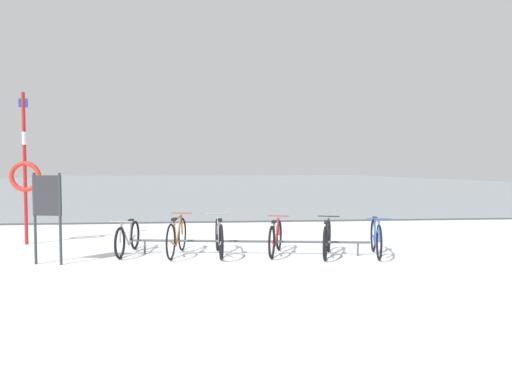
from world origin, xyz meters
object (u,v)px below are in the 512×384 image
Objects in this scene: info_sign at (47,204)px; rescue_post at (25,172)px; bicycle_2 at (219,237)px; bicycle_3 at (276,237)px; bicycle_4 at (327,239)px; bicycle_1 at (177,237)px; bicycle_0 at (128,238)px; bicycle_5 at (376,238)px.

info_sign is 2.82m from rescue_post.
bicycle_2 is 1.10× the size of bicycle_3.
rescue_post is at bearing 162.34° from bicycle_3.
bicycle_4 is at bearing -16.16° from bicycle_3.
info_sign reaches higher than bicycle_4.
info_sign is at bearing -172.00° from bicycle_3.
bicycle_2 is (0.87, -0.10, -0.01)m from bicycle_1.
bicycle_4 is at bearing -8.23° from bicycle_2.
bicycle_3 is 1.07m from bicycle_4.
bicycle_1 is 0.88m from bicycle_2.
bicycle_1 is at bearing 172.19° from bicycle_4.
rescue_post is at bearing 150.75° from bicycle_0.
bicycle_4 is 1.01m from bicycle_5.
bicycle_3 is 6.13m from rescue_post.
bicycle_1 reaches higher than bicycle_5.
bicycle_1 is 0.49× the size of rescue_post.
bicycle_4 reaches higher than bicycle_3.
bicycle_2 is at bearing -21.64° from rescue_post.
bicycle_4 is (2.20, -0.32, -0.02)m from bicycle_2.
bicycle_1 is at bearing 17.67° from info_sign.
bicycle_0 is 0.48× the size of rescue_post.
bicycle_3 is (1.18, -0.02, -0.02)m from bicycle_2.
bicycle_3 is (2.05, -0.12, -0.03)m from bicycle_1.
bicycle_2 reaches higher than bicycle_3.
info_sign is (-2.32, -0.74, 0.76)m from bicycle_1.
rescue_post reaches higher than bicycle_1.
bicycle_1 reaches higher than bicycle_0.
rescue_post is at bearing 162.57° from bicycle_4.
bicycle_1 is 1.10× the size of bicycle_3.
bicycle_1 is (1.04, -0.23, 0.05)m from bicycle_0.
bicycle_2 is 5.04m from rescue_post.
rescue_post is (-6.72, 2.11, 1.35)m from bicycle_4.
bicycle_4 is (4.12, -0.65, 0.02)m from bicycle_0.
bicycle_3 is at bearing -6.55° from bicycle_0.
info_sign is (-1.28, -0.97, 0.81)m from bicycle_0.
bicycle_1 is 1.00× the size of bicycle_2.
bicycle_3 is 1.00× the size of bicycle_4.
bicycle_3 is at bearing -17.66° from rescue_post.
info_sign is at bearing -177.93° from bicycle_5.
bicycle_0 is 5.18m from bicycle_5.
info_sign reaches higher than bicycle_2.
bicycle_5 reaches higher than bicycle_0.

